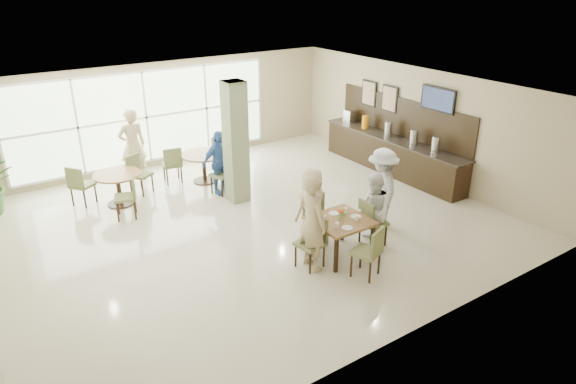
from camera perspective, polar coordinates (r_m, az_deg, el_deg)
ground at (r=11.05m, az=-4.36°, el=-3.42°), size 10.00×10.00×0.00m
room_shell at (r=10.40m, az=-4.64°, el=4.98°), size 10.00×10.00×10.00m
window_bank at (r=14.23m, az=-15.46°, el=8.00°), size 7.00×0.04×7.00m
column at (r=11.68m, az=-5.83°, el=5.45°), size 0.45×0.45×2.80m
main_table at (r=9.56m, az=5.82°, el=-3.52°), size 1.03×1.03×0.75m
round_table_left at (r=12.29m, az=-18.39°, el=1.13°), size 1.06×1.06×0.75m
round_table_right at (r=13.14m, az=-9.36°, el=3.54°), size 1.14×1.14×0.75m
chairs_main_table at (r=9.63m, az=5.95°, el=-4.60°), size 2.04×2.08×0.95m
chairs_table_left at (r=12.33m, az=-18.54°, el=0.72°), size 1.94×1.83×0.95m
chairs_table_right at (r=13.14m, az=-9.11°, el=3.07°), size 1.96×1.89×0.95m
tabletop_clutter at (r=9.50m, az=6.05°, el=-2.75°), size 0.73×0.80×0.21m
buffet_counter at (r=13.91m, az=11.51°, el=4.38°), size 0.64×4.70×1.95m
wall_tv at (r=12.94m, az=16.33°, el=9.86°), size 0.06×1.00×0.58m
framed_art_a at (r=14.06m, az=11.23°, el=10.12°), size 0.05×0.55×0.70m
framed_art_b at (r=14.62m, az=9.00°, el=10.78°), size 0.05×0.55×0.70m
teen_left at (r=9.04m, az=2.75°, el=-3.37°), size 0.44×0.67×1.81m
teen_far at (r=10.04m, az=2.66°, el=-1.45°), size 0.79×0.51×1.52m
teen_right at (r=9.97m, az=9.49°, el=-2.06°), size 0.79×0.88×1.49m
teen_standing at (r=10.65m, az=10.37°, el=0.30°), size 1.10×1.29×1.73m
adult_a at (r=12.32m, az=-7.68°, el=3.25°), size 0.98×0.65×1.55m
adult_b at (r=13.50m, az=-6.12°, el=5.45°), size 1.18×1.71×1.69m
adult_standing at (r=13.46m, az=-16.88°, el=4.95°), size 0.69×0.46×1.88m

